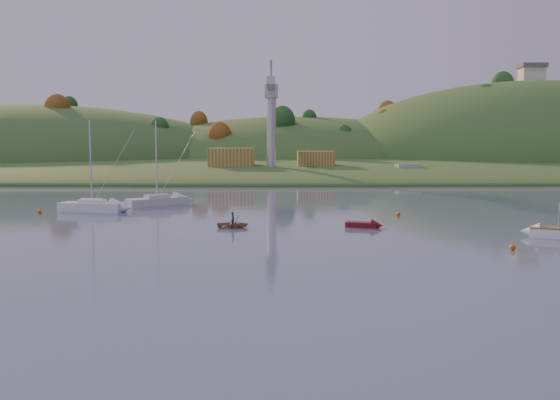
{
  "coord_description": "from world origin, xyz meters",
  "views": [
    {
      "loc": [
        3.44,
        -31.99,
        9.36
      ],
      "look_at": [
        3.72,
        35.61,
        2.76
      ],
      "focal_mm": 40.0,
      "sensor_mm": 36.0,
      "label": 1
    }
  ],
  "objects_px": {
    "canoe": "(233,224)",
    "red_tender": "(369,225)",
    "fishing_boat": "(554,229)",
    "sailboat_far": "(92,206)",
    "sailboat_near": "(157,201)"
  },
  "relations": [
    {
      "from": "red_tender",
      "to": "fishing_boat",
      "type": "bearing_deg",
      "value": -3.0
    },
    {
      "from": "sailboat_far",
      "to": "canoe",
      "type": "bearing_deg",
      "value": -25.29
    },
    {
      "from": "sailboat_near",
      "to": "canoe",
      "type": "bearing_deg",
      "value": -96.14
    },
    {
      "from": "fishing_boat",
      "to": "canoe",
      "type": "bearing_deg",
      "value": 10.14
    },
    {
      "from": "fishing_boat",
      "to": "sailboat_near",
      "type": "xyz_separation_m",
      "value": [
        -43.31,
        28.33,
        -0.08
      ]
    },
    {
      "from": "sailboat_near",
      "to": "sailboat_far",
      "type": "xyz_separation_m",
      "value": [
        -7.21,
        -6.56,
        -0.01
      ]
    },
    {
      "from": "canoe",
      "to": "fishing_boat",
      "type": "bearing_deg",
      "value": -104.16
    },
    {
      "from": "fishing_boat",
      "to": "sailboat_near",
      "type": "relative_size",
      "value": 0.52
    },
    {
      "from": "red_tender",
      "to": "sailboat_near",
      "type": "bearing_deg",
      "value": 160.37
    },
    {
      "from": "fishing_boat",
      "to": "sailboat_near",
      "type": "height_order",
      "value": "sailboat_near"
    },
    {
      "from": "sailboat_near",
      "to": "canoe",
      "type": "distance_m",
      "value": 24.55
    },
    {
      "from": "red_tender",
      "to": "sailboat_far",
      "type": "bearing_deg",
      "value": 175.47
    },
    {
      "from": "fishing_boat",
      "to": "red_tender",
      "type": "relative_size",
      "value": 1.51
    },
    {
      "from": "canoe",
      "to": "red_tender",
      "type": "xyz_separation_m",
      "value": [
        14.47,
        -0.17,
        -0.07
      ]
    },
    {
      "from": "fishing_boat",
      "to": "canoe",
      "type": "height_order",
      "value": "fishing_boat"
    }
  ]
}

